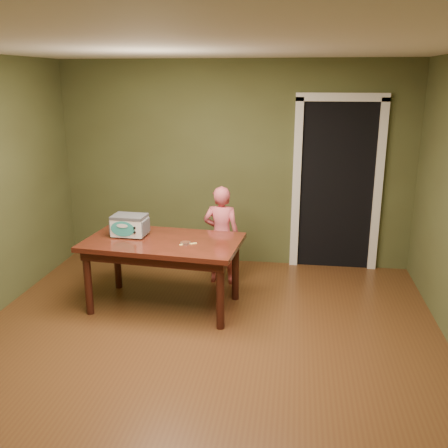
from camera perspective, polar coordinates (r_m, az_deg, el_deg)
name	(u,v)px	position (r m, az deg, el deg)	size (l,w,h in m)	color
floor	(198,359)	(4.52, -3.04, -15.19)	(5.00, 5.00, 0.00)	#553218
room_shell	(194,166)	(3.91, -3.41, 6.64)	(4.52, 5.02, 2.61)	#4C542D
doorway	(335,182)	(6.71, 12.57, 4.68)	(1.10, 0.66, 2.25)	black
dining_table	(163,249)	(5.25, -6.96, -2.85)	(1.67, 1.04, 0.75)	#39160D
toy_oven	(130,225)	(5.37, -10.74, -0.08)	(0.38, 0.27, 0.23)	#4C4F54
baking_pan	(186,243)	(5.07, -4.41, -2.16)	(0.10, 0.10, 0.02)	silver
spatula	(188,244)	(5.05, -4.13, -2.30)	(0.18, 0.03, 0.01)	#F9D56C
child	(221,235)	(5.87, -0.30, -1.28)	(0.43, 0.28, 1.18)	#E05C67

